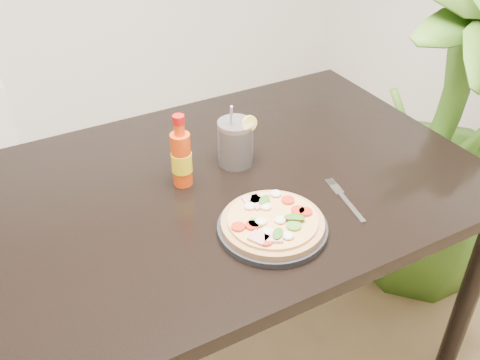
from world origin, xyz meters
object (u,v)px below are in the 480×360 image
plate (272,228)px  houseplant (443,135)px  dining_table (219,207)px  hot_sauce_bottle (181,158)px  cola_cup (236,144)px  fork (344,198)px  pizza (272,221)px

plate → houseplant: (0.90, 0.29, -0.15)m
dining_table → houseplant: size_ratio=1.16×
dining_table → hot_sauce_bottle: 0.19m
dining_table → cola_cup: (0.09, 0.06, 0.14)m
plate → hot_sauce_bottle: size_ratio=1.28×
plate → hot_sauce_bottle: (-0.11, 0.28, 0.07)m
dining_table → houseplant: 0.92m
dining_table → houseplant: (0.92, 0.05, -0.06)m
dining_table → fork: 0.34m
pizza → cola_cup: cola_cup is taller
pizza → hot_sauce_bottle: size_ratio=1.20×
cola_cup → fork: 0.33m
hot_sauce_bottle → houseplant: bearing=0.9°
plate → hot_sauce_bottle: 0.30m
hot_sauce_bottle → fork: size_ratio=1.07×
pizza → fork: (0.22, 0.02, -0.03)m
plate → houseplant: bearing=18.0°
pizza → fork: size_ratio=1.28×
houseplant → hot_sauce_bottle: bearing=-179.1°
fork → cola_cup: bearing=129.6°
pizza → cola_cup: 0.31m
hot_sauce_bottle → cola_cup: (0.17, 0.02, -0.02)m
hot_sauce_bottle → cola_cup: size_ratio=1.07×
plate → cola_cup: bearing=78.0°
plate → fork: size_ratio=1.37×
pizza → cola_cup: bearing=77.8°
pizza → houseplant: size_ratio=0.20×
pizza → fork: pizza is taller
hot_sauce_bottle → houseplant: houseplant is taller
pizza → houseplant: bearing=17.9°
pizza → houseplant: 0.96m
dining_table → pizza: 0.26m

